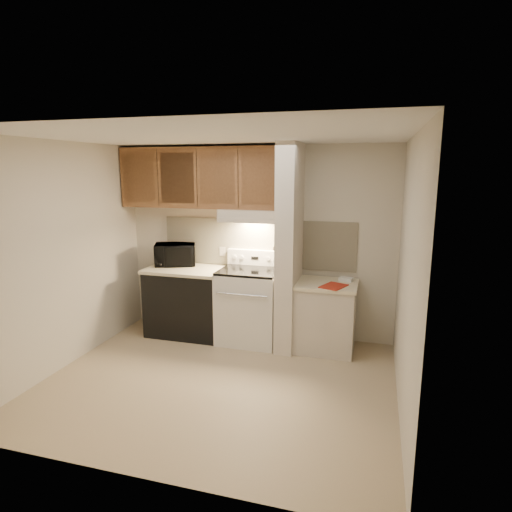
% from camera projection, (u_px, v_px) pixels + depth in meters
% --- Properties ---
extents(floor, '(3.60, 3.60, 0.00)m').
position_uv_depth(floor, '(218.00, 382.00, 4.50)').
color(floor, tan).
rests_on(floor, ground).
extents(ceiling, '(3.60, 3.60, 0.00)m').
position_uv_depth(ceiling, '(214.00, 136.00, 4.00)').
color(ceiling, white).
rests_on(ceiling, wall_back).
extents(wall_back, '(3.60, 2.50, 0.02)m').
position_uv_depth(wall_back, '(257.00, 242.00, 5.66)').
color(wall_back, beige).
rests_on(wall_back, floor).
extents(wall_left, '(0.02, 3.00, 2.50)m').
position_uv_depth(wall_left, '(64.00, 256.00, 4.73)').
color(wall_left, beige).
rests_on(wall_left, floor).
extents(wall_right, '(0.02, 3.00, 2.50)m').
position_uv_depth(wall_right, '(407.00, 278.00, 3.77)').
color(wall_right, beige).
rests_on(wall_right, floor).
extents(backsplash, '(2.60, 0.02, 0.63)m').
position_uv_depth(backsplash, '(257.00, 243.00, 5.65)').
color(backsplash, '#F3E8C3').
rests_on(backsplash, wall_back).
extents(range_body, '(0.76, 0.65, 0.92)m').
position_uv_depth(range_body, '(250.00, 307.00, 5.50)').
color(range_body, silver).
rests_on(range_body, floor).
extents(oven_window, '(0.50, 0.01, 0.30)m').
position_uv_depth(oven_window, '(242.00, 311.00, 5.19)').
color(oven_window, black).
rests_on(oven_window, range_body).
extents(oven_handle, '(0.65, 0.02, 0.02)m').
position_uv_depth(oven_handle, '(241.00, 295.00, 5.11)').
color(oven_handle, silver).
rests_on(oven_handle, range_body).
extents(cooktop, '(0.74, 0.64, 0.03)m').
position_uv_depth(cooktop, '(250.00, 271.00, 5.40)').
color(cooktop, black).
rests_on(cooktop, range_body).
extents(range_backguard, '(0.76, 0.08, 0.20)m').
position_uv_depth(range_backguard, '(256.00, 257.00, 5.65)').
color(range_backguard, silver).
rests_on(range_backguard, range_body).
extents(range_display, '(0.10, 0.01, 0.04)m').
position_uv_depth(range_display, '(255.00, 258.00, 5.61)').
color(range_display, black).
rests_on(range_display, range_backguard).
extents(range_knob_left_outer, '(0.05, 0.02, 0.05)m').
position_uv_depth(range_knob_left_outer, '(235.00, 257.00, 5.68)').
color(range_knob_left_outer, silver).
rests_on(range_knob_left_outer, range_backguard).
extents(range_knob_left_inner, '(0.05, 0.02, 0.05)m').
position_uv_depth(range_knob_left_inner, '(242.00, 257.00, 5.65)').
color(range_knob_left_inner, silver).
rests_on(range_knob_left_inner, range_backguard).
extents(range_knob_right_inner, '(0.05, 0.02, 0.05)m').
position_uv_depth(range_knob_right_inner, '(268.00, 259.00, 5.56)').
color(range_knob_right_inner, silver).
rests_on(range_knob_right_inner, range_backguard).
extents(range_knob_right_outer, '(0.05, 0.02, 0.05)m').
position_uv_depth(range_knob_right_outer, '(276.00, 259.00, 5.53)').
color(range_knob_right_outer, silver).
rests_on(range_knob_right_outer, range_backguard).
extents(dishwasher_front, '(1.00, 0.63, 0.87)m').
position_uv_depth(dishwasher_front, '(187.00, 303.00, 5.74)').
color(dishwasher_front, black).
rests_on(dishwasher_front, floor).
extents(left_countertop, '(1.04, 0.67, 0.04)m').
position_uv_depth(left_countertop, '(186.00, 270.00, 5.65)').
color(left_countertop, beige).
rests_on(left_countertop, dishwasher_front).
extents(spoon_rest, '(0.25, 0.17, 0.02)m').
position_uv_depth(spoon_rest, '(164.00, 267.00, 5.71)').
color(spoon_rest, black).
rests_on(spoon_rest, left_countertop).
extents(teal_jar, '(0.10, 0.10, 0.10)m').
position_uv_depth(teal_jar, '(169.00, 260.00, 5.92)').
color(teal_jar, '#216C69').
rests_on(teal_jar, left_countertop).
extents(outlet, '(0.08, 0.01, 0.12)m').
position_uv_depth(outlet, '(222.00, 251.00, 5.80)').
color(outlet, beige).
rests_on(outlet, backsplash).
extents(microwave, '(0.63, 0.54, 0.30)m').
position_uv_depth(microwave, '(175.00, 254.00, 5.81)').
color(microwave, black).
rests_on(microwave, left_countertop).
extents(partition_pillar, '(0.22, 0.70, 2.50)m').
position_uv_depth(partition_pillar, '(289.00, 248.00, 5.20)').
color(partition_pillar, beige).
rests_on(partition_pillar, floor).
extents(pillar_trim, '(0.01, 0.70, 0.04)m').
position_uv_depth(pillar_trim, '(280.00, 244.00, 5.22)').
color(pillar_trim, brown).
rests_on(pillar_trim, partition_pillar).
extents(knife_strip, '(0.02, 0.42, 0.04)m').
position_uv_depth(knife_strip, '(279.00, 243.00, 5.17)').
color(knife_strip, black).
rests_on(knife_strip, partition_pillar).
extents(knife_blade_a, '(0.01, 0.03, 0.16)m').
position_uv_depth(knife_blade_a, '(275.00, 254.00, 5.03)').
color(knife_blade_a, silver).
rests_on(knife_blade_a, knife_strip).
extents(knife_handle_a, '(0.02, 0.02, 0.10)m').
position_uv_depth(knife_handle_a, '(275.00, 241.00, 5.02)').
color(knife_handle_a, black).
rests_on(knife_handle_a, knife_strip).
extents(knife_blade_b, '(0.01, 0.04, 0.18)m').
position_uv_depth(knife_blade_b, '(276.00, 253.00, 5.12)').
color(knife_blade_b, silver).
rests_on(knife_blade_b, knife_strip).
extents(knife_handle_b, '(0.02, 0.02, 0.10)m').
position_uv_depth(knife_handle_b, '(276.00, 240.00, 5.09)').
color(knife_handle_b, black).
rests_on(knife_handle_b, knife_strip).
extents(knife_blade_c, '(0.01, 0.04, 0.20)m').
position_uv_depth(knife_blade_c, '(278.00, 253.00, 5.19)').
color(knife_blade_c, silver).
rests_on(knife_blade_c, knife_strip).
extents(knife_handle_c, '(0.02, 0.02, 0.10)m').
position_uv_depth(knife_handle_c, '(278.00, 239.00, 5.16)').
color(knife_handle_c, black).
rests_on(knife_handle_c, knife_strip).
extents(knife_blade_d, '(0.01, 0.04, 0.16)m').
position_uv_depth(knife_blade_d, '(279.00, 250.00, 5.27)').
color(knife_blade_d, silver).
rests_on(knife_blade_d, knife_strip).
extents(knife_handle_d, '(0.02, 0.02, 0.10)m').
position_uv_depth(knife_handle_d, '(280.00, 238.00, 5.25)').
color(knife_handle_d, black).
rests_on(knife_handle_d, knife_strip).
extents(knife_blade_e, '(0.01, 0.04, 0.18)m').
position_uv_depth(knife_blade_e, '(281.00, 249.00, 5.35)').
color(knife_blade_e, silver).
rests_on(knife_blade_e, knife_strip).
extents(knife_handle_e, '(0.02, 0.02, 0.10)m').
position_uv_depth(knife_handle_e, '(281.00, 237.00, 5.32)').
color(knife_handle_e, black).
rests_on(knife_handle_e, knife_strip).
extents(oven_mitt, '(0.03, 0.10, 0.24)m').
position_uv_depth(oven_mitt, '(282.00, 255.00, 5.42)').
color(oven_mitt, slate).
rests_on(oven_mitt, partition_pillar).
extents(right_cab_base, '(0.70, 0.60, 0.81)m').
position_uv_depth(right_cab_base, '(325.00, 318.00, 5.24)').
color(right_cab_base, beige).
rests_on(right_cab_base, floor).
extents(right_countertop, '(0.74, 0.64, 0.04)m').
position_uv_depth(right_countertop, '(326.00, 284.00, 5.16)').
color(right_countertop, beige).
rests_on(right_countertop, right_cab_base).
extents(red_folder, '(0.34, 0.39, 0.01)m').
position_uv_depth(red_folder, '(334.00, 286.00, 4.99)').
color(red_folder, '#AB2616').
rests_on(red_folder, right_countertop).
extents(white_box, '(0.18, 0.14, 0.04)m').
position_uv_depth(white_box, '(346.00, 279.00, 5.23)').
color(white_box, white).
rests_on(white_box, right_countertop).
extents(range_hood, '(0.78, 0.44, 0.15)m').
position_uv_depth(range_hood, '(252.00, 215.00, 5.38)').
color(range_hood, beige).
rests_on(range_hood, upper_cabinets).
extents(hood_lip, '(0.78, 0.04, 0.06)m').
position_uv_depth(hood_lip, '(247.00, 221.00, 5.19)').
color(hood_lip, beige).
rests_on(hood_lip, range_hood).
extents(upper_cabinets, '(2.18, 0.33, 0.77)m').
position_uv_depth(upper_cabinets, '(202.00, 178.00, 5.52)').
color(upper_cabinets, brown).
rests_on(upper_cabinets, wall_back).
extents(cab_door_a, '(0.46, 0.01, 0.63)m').
position_uv_depth(cab_door_a, '(139.00, 178.00, 5.58)').
color(cab_door_a, brown).
rests_on(cab_door_a, upper_cabinets).
extents(cab_gap_a, '(0.01, 0.01, 0.73)m').
position_uv_depth(cab_gap_a, '(158.00, 178.00, 5.51)').
color(cab_gap_a, black).
rests_on(cab_gap_a, upper_cabinets).
extents(cab_door_b, '(0.46, 0.01, 0.63)m').
position_uv_depth(cab_door_b, '(177.00, 178.00, 5.44)').
color(cab_door_b, brown).
rests_on(cab_door_b, upper_cabinets).
extents(cab_gap_b, '(0.01, 0.01, 0.73)m').
position_uv_depth(cab_gap_b, '(197.00, 178.00, 5.36)').
color(cab_gap_b, black).
rests_on(cab_gap_b, upper_cabinets).
extents(cab_door_c, '(0.46, 0.01, 0.63)m').
position_uv_depth(cab_door_c, '(217.00, 178.00, 5.29)').
color(cab_door_c, brown).
rests_on(cab_door_c, upper_cabinets).
extents(cab_gap_c, '(0.01, 0.01, 0.73)m').
position_uv_depth(cab_gap_c, '(238.00, 178.00, 5.22)').
color(cab_gap_c, black).
rests_on(cab_gap_c, upper_cabinets).
extents(cab_door_d, '(0.46, 0.01, 0.63)m').
position_uv_depth(cab_door_d, '(260.00, 178.00, 5.15)').
color(cab_door_d, brown).
rests_on(cab_door_d, upper_cabinets).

